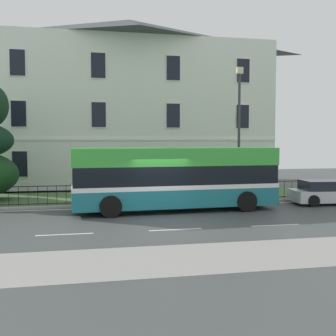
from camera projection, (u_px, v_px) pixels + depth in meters
name	position (u px, v px, depth m)	size (l,w,h in m)	color
ground_plane	(162.00, 216.00, 18.02)	(60.00, 56.00, 0.18)	#404544
georgian_townhouse	(130.00, 102.00, 31.02)	(20.10, 8.54, 12.24)	silver
iron_verge_railing	(151.00, 193.00, 21.28)	(16.78, 0.04, 0.97)	black
single_decker_bus	(175.00, 177.00, 19.42)	(9.71, 2.91, 2.97)	#1C6E7A
parked_hatchback_00	(328.00, 192.00, 21.44)	(4.01, 2.15, 1.24)	silver
street_lamp_post	(239.00, 124.00, 23.09)	(0.36, 0.24, 7.29)	#333338
litter_bin	(93.00, 190.00, 21.49)	(0.51, 0.51, 1.16)	#23472D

